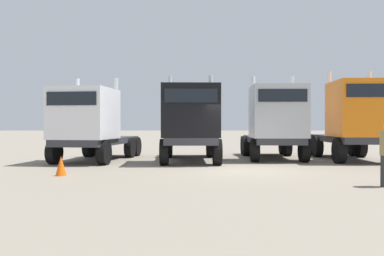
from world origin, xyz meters
TOP-DOWN VIEW (x-y plane):
  - ground at (0.00, 0.00)m, footprint 200.00×200.00m
  - semi_truck_white at (-6.41, 3.47)m, footprint 3.37×6.34m
  - semi_truck_black at (-1.89, 3.26)m, footprint 2.60×6.34m
  - semi_truck_silver at (2.15, 4.40)m, footprint 2.78×6.05m
  - semi_truck_orange at (5.70, 3.68)m, footprint 2.85×5.96m
  - traffic_cone_near at (-6.17, -1.33)m, footprint 0.36×0.36m

SIDE VIEW (x-z plane):
  - ground at x=0.00m, z-range 0.00..0.00m
  - traffic_cone_near at x=-6.17m, z-range 0.00..0.65m
  - semi_truck_white at x=-6.41m, z-range -0.20..3.66m
  - semi_truck_black at x=-1.89m, z-range -0.19..3.77m
  - semi_truck_silver at x=2.15m, z-range -0.23..3.84m
  - semi_truck_orange at x=5.70m, z-range -0.19..4.03m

